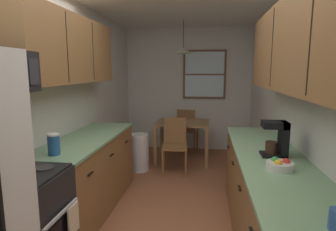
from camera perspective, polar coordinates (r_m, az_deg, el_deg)
name	(u,v)px	position (r m, az deg, el deg)	size (l,w,h in m)	color
ground_plane	(173,204)	(3.72, 0.98, -17.63)	(12.00, 12.00, 0.00)	#995B3D
wall_left	(67,103)	(3.75, -19.93, 2.49)	(0.10, 9.00, 2.55)	silver
wall_right	(291,106)	(3.45, 23.91, 1.72)	(0.10, 9.00, 2.55)	silver
wall_back	(188,90)	(5.97, 4.13, 5.32)	(4.40, 0.10, 2.55)	silver
stove_range	(21,229)	(2.57, -27.85, -19.86)	(0.66, 0.60, 1.10)	black
counter_left	(88,174)	(3.55, -16.11, -11.37)	(0.64, 1.86, 0.90)	olive
upper_cabinets_left	(68,50)	(3.36, -19.83, 12.53)	(0.33, 1.94, 0.74)	olive
counter_right	(276,218)	(2.65, 21.28, -19.01)	(0.64, 3.25, 0.90)	olive
upper_cabinets_right	(310,43)	(2.35, 27.05, 13.14)	(0.33, 2.93, 0.76)	olive
dining_table	(183,128)	(5.15, 3.00, -2.58)	(0.95, 0.77, 0.75)	olive
dining_chair_near	(175,143)	(4.62, 1.42, -5.57)	(0.43, 0.43, 0.90)	olive
dining_chair_far	(187,128)	(5.75, 3.87, -2.62)	(0.44, 0.44, 0.90)	olive
pendant_light	(183,51)	(5.05, 3.13, 13.10)	(0.31, 0.31, 0.58)	black
back_window	(204,74)	(5.87, 7.45, 8.31)	(0.87, 0.05, 1.00)	brown
trash_bin	(140,152)	(4.75, -5.80, -7.49)	(0.30, 0.30, 0.63)	white
storage_canister	(54,144)	(2.81, -22.32, -5.46)	(0.11, 0.11, 0.20)	#265999
dish_towel	(73,219)	(2.50, -18.77, -19.39)	(0.02, 0.16, 0.24)	beige
coffee_maker	(278,138)	(2.73, 21.52, -4.34)	(0.22, 0.18, 0.32)	black
fruit_bowl	(280,165)	(2.41, 21.88, -9.32)	(0.21, 0.21, 0.09)	silver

